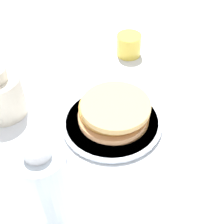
{
  "coord_description": "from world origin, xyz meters",
  "views": [
    {
      "loc": [
        0.29,
        -0.44,
        0.55
      ],
      "look_at": [
        0.02,
        -0.02,
        0.04
      ],
      "focal_mm": 50.0,
      "sensor_mm": 36.0,
      "label": 1
    }
  ],
  "objects_px": {
    "plate": "(112,122)",
    "water_bottle_mid": "(49,194)",
    "cream_jug": "(0,95)",
    "pancake_stack": "(114,112)",
    "juice_glass": "(129,45)"
  },
  "relations": [
    {
      "from": "cream_jug",
      "to": "water_bottle_mid",
      "type": "distance_m",
      "value": 0.33
    },
    {
      "from": "juice_glass",
      "to": "pancake_stack",
      "type": "bearing_deg",
      "value": -66.31
    },
    {
      "from": "plate",
      "to": "juice_glass",
      "type": "distance_m",
      "value": 0.29
    },
    {
      "from": "water_bottle_mid",
      "to": "plate",
      "type": "bearing_deg",
      "value": 100.62
    },
    {
      "from": "pancake_stack",
      "to": "cream_jug",
      "type": "height_order",
      "value": "cream_jug"
    },
    {
      "from": "cream_jug",
      "to": "water_bottle_mid",
      "type": "xyz_separation_m",
      "value": [
        0.29,
        -0.15,
        0.05
      ]
    },
    {
      "from": "plate",
      "to": "cream_jug",
      "type": "height_order",
      "value": "cream_jug"
    },
    {
      "from": "water_bottle_mid",
      "to": "pancake_stack",
      "type": "bearing_deg",
      "value": 99.64
    },
    {
      "from": "plate",
      "to": "water_bottle_mid",
      "type": "relative_size",
      "value": 1.05
    },
    {
      "from": "juice_glass",
      "to": "water_bottle_mid",
      "type": "xyz_separation_m",
      "value": [
        0.16,
        -0.53,
        0.07
      ]
    },
    {
      "from": "pancake_stack",
      "to": "water_bottle_mid",
      "type": "xyz_separation_m",
      "value": [
        0.04,
        -0.26,
        0.07
      ]
    },
    {
      "from": "plate",
      "to": "water_bottle_mid",
      "type": "bearing_deg",
      "value": -79.38
    },
    {
      "from": "plate",
      "to": "pancake_stack",
      "type": "xyz_separation_m",
      "value": [
        0.0,
        0.0,
        0.03
      ]
    },
    {
      "from": "plate",
      "to": "juice_glass",
      "type": "xyz_separation_m",
      "value": [
        -0.11,
        0.27,
        0.03
      ]
    },
    {
      "from": "plate",
      "to": "cream_jug",
      "type": "bearing_deg",
      "value": -156.33
    }
  ]
}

